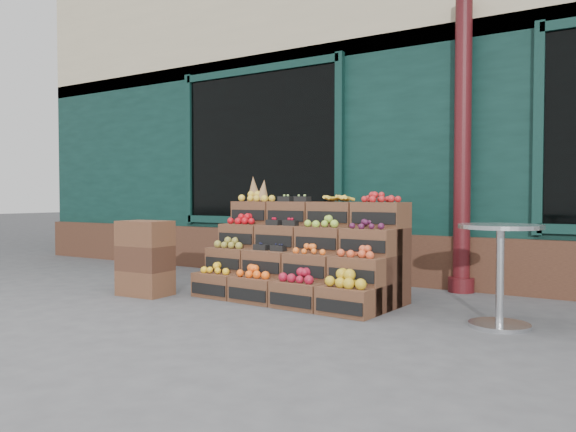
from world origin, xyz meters
The scene contains 6 objects.
ground centered at (0.00, 0.00, 0.00)m, with size 60.00×60.00×0.00m, color #474749.
shop_facade centered at (0.00, 5.11, 2.40)m, with size 12.00×6.24×4.80m.
crate_display centered at (-0.08, 0.78, 0.39)m, with size 2.11×1.12×1.28m.
spare_crates centered at (-1.59, 0.06, 0.40)m, with size 0.55×0.39×0.79m.
bistro_table centered at (1.91, 0.54, 0.52)m, with size 0.66×0.66×0.83m.
shopkeeper centered at (-1.68, 2.96, 0.94)m, with size 0.69×0.45×1.88m, color #175220.
Camera 1 is at (2.85, -4.15, 1.05)m, focal length 35.00 mm.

